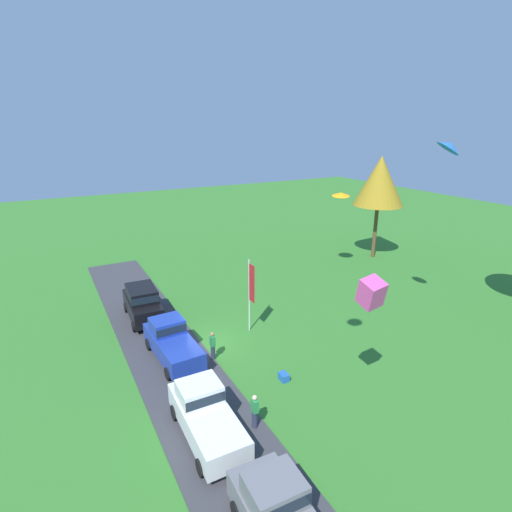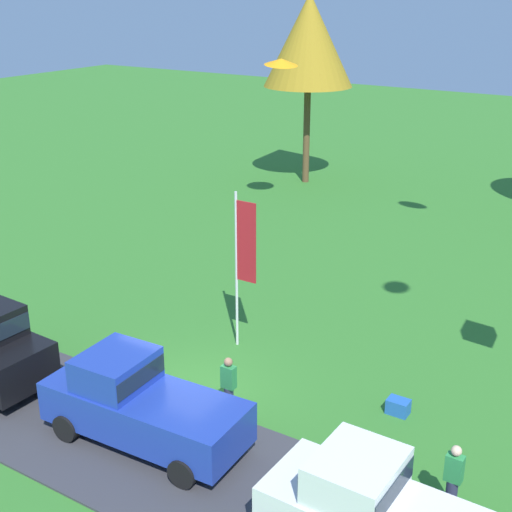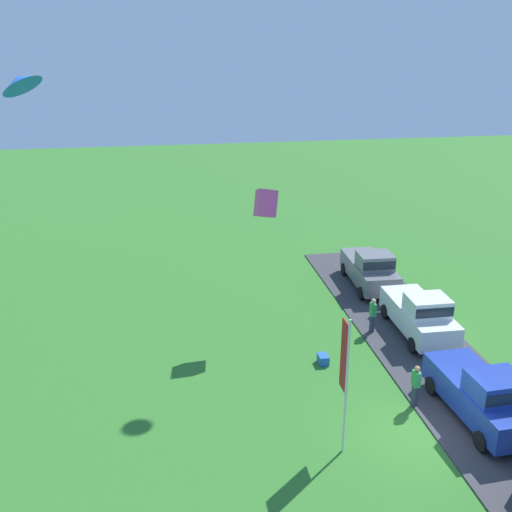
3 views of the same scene
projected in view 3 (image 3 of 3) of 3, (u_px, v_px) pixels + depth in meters
The scene contains 11 objects.
ground_plane at pixel (424, 433), 20.72m from camera, with size 120.00×120.00×0.00m, color #337528.
pavement_strip at pixel (489, 425), 21.10m from camera, with size 36.00×4.40×0.06m, color #38383D.
car_pickup_near_entrance at pixel (484, 394), 20.98m from camera, with size 5.08×2.23×2.14m.
car_pickup_mid_row at pixel (421, 314), 27.04m from camera, with size 5.03×2.12×2.14m.
car_pickup_by_flagpole at pixel (371, 269), 32.24m from camera, with size 5.07×2.20×2.14m.
person_on_lawn at pixel (415, 386), 21.90m from camera, with size 0.36×0.24×1.71m.
person_beside_suv at pixel (373, 315), 27.41m from camera, with size 0.36×0.24×1.71m.
flag_banner at pixel (345, 367), 18.97m from camera, with size 0.71×0.08×4.84m.
cooler_box at pixel (323, 359), 25.03m from camera, with size 0.56×0.40×0.40m, color blue.
kite_box_low_drifter at pixel (266, 203), 26.20m from camera, with size 0.84×0.84×1.17m, color #EA4C9E.
kite_delta_trailing_tail at pixel (20, 82), 19.34m from camera, with size 1.38×1.38×0.36m, color blue.
Camera 3 is at (-16.09, 8.65, 12.93)m, focal length 42.00 mm.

